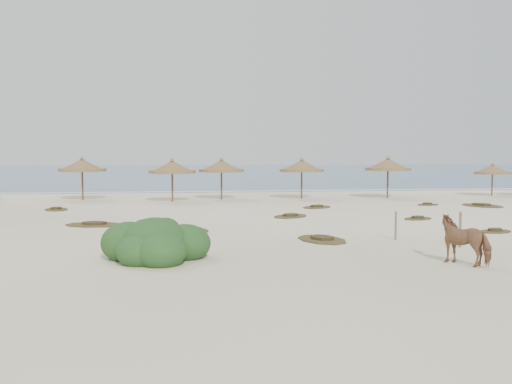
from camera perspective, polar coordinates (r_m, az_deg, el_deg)
The scene contains 24 objects.
ground at distance 22.85m, azimuth 5.30°, elevation -4.37°, with size 160.00×160.00×0.00m, color #F9EBCD.
ocean at distance 97.22m, azimuth -4.60°, elevation 2.03°, with size 200.00×100.00×0.01m, color navy.
foam_line at distance 48.41m, azimuth -1.57°, elevation 0.07°, with size 70.00×0.60×0.01m, color white.
palapa_1 at distance 41.31m, azimuth -17.00°, elevation 2.52°, with size 3.78×3.78×3.06m.
palapa_2 at distance 38.43m, azimuth -8.38°, elevation 2.42°, with size 3.96×3.96×2.95m.
palapa_3 at distance 40.22m, azimuth -3.48°, elevation 2.54°, with size 3.68×3.68×2.97m.
palapa_4 at distance 40.69m, azimuth 4.60°, elevation 2.55°, with size 4.16×4.16×2.97m.
palapa_5 at distance 42.20m, azimuth 13.06°, elevation 2.63°, with size 4.03×4.03×3.07m.
palapa_6 at distance 46.82m, azimuth 22.57°, elevation 2.05°, with size 3.60×3.60×2.55m.
horse at distance 18.08m, azimuth 20.24°, elevation -4.52°, with size 0.78×1.70×1.44m, color #986745.
fence_post_near at distance 22.32m, azimuth 13.80°, elevation -3.28°, with size 0.08×0.08×1.07m, color #6E6552.
fence_post_far at distance 21.15m, azimuth 19.74°, elevation -3.57°, with size 0.09×0.09×1.24m, color #6E6552.
bush at distance 17.86m, azimuth -10.02°, elevation -5.14°, with size 3.41×3.01×1.53m.
scrub_1 at distance 26.93m, azimuth -15.89°, elevation -3.12°, with size 2.96×2.28×0.16m.
scrub_2 at distance 24.08m, azimuth -6.11°, elevation -3.82°, with size 1.37×1.84×0.16m.
scrub_3 at distance 29.36m, azimuth 3.48°, elevation -2.40°, with size 2.56×2.57×0.16m.
scrub_4 at distance 29.39m, azimuth 15.88°, elevation -2.54°, with size 1.93×1.69×0.16m.
scrub_5 at distance 37.78m, azimuth 21.67°, elevation -1.25°, with size 2.52×3.28×0.16m.
scrub_6 at distance 34.74m, azimuth -19.33°, elevation -1.62°, with size 1.69×2.22×0.16m.
scrub_7 at distance 34.33m, azimuth 6.12°, elevation -1.49°, with size 2.50×2.44×0.16m.
scrub_9 at distance 21.68m, azimuth 6.62°, elevation -4.70°, with size 2.17×2.77×0.16m.
scrub_10 at distance 37.35m, azimuth 16.78°, elevation -1.19°, with size 1.80×1.49×0.16m.
scrub_11 at distance 18.99m, azimuth -7.45°, elevation -5.95°, with size 2.27×2.41×0.16m.
scrub_12 at distance 25.73m, azimuth 22.80°, elevation -3.61°, with size 1.72×1.38×0.16m.
Camera 1 is at (-5.05, -22.03, 3.32)m, focal length 40.00 mm.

